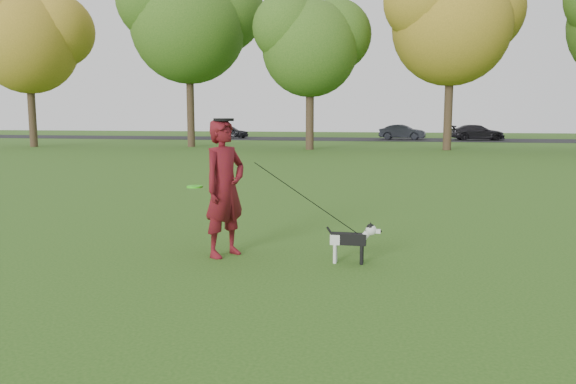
% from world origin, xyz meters
% --- Properties ---
extents(ground, '(120.00, 120.00, 0.00)m').
position_xyz_m(ground, '(0.00, 0.00, 0.00)').
color(ground, '#285116').
rests_on(ground, ground).
extents(road, '(120.00, 7.00, 0.02)m').
position_xyz_m(road, '(0.00, 40.00, 0.01)').
color(road, black).
rests_on(road, ground).
extents(man, '(0.78, 0.87, 2.01)m').
position_xyz_m(man, '(-1.37, 0.11, 1.00)').
color(man, '#590C20').
rests_on(man, ground).
extents(dog, '(0.78, 0.16, 0.59)m').
position_xyz_m(dog, '(0.50, 0.03, 0.36)').
color(dog, black).
rests_on(dog, ground).
extents(car_left, '(3.33, 1.51, 1.11)m').
position_xyz_m(car_left, '(-13.30, 40.00, 0.57)').
color(car_left, black).
rests_on(car_left, road).
extents(car_mid, '(3.88, 1.88, 1.22)m').
position_xyz_m(car_mid, '(1.56, 40.00, 0.63)').
color(car_mid, black).
rests_on(car_mid, road).
extents(car_right, '(4.42, 2.20, 1.23)m').
position_xyz_m(car_right, '(7.51, 40.00, 0.64)').
color(car_right, black).
rests_on(car_right, road).
extents(man_held_items, '(2.52, 0.38, 1.62)m').
position_xyz_m(man_held_items, '(-0.33, 0.04, 1.01)').
color(man_held_items, '#3ADF1C').
rests_on(man_held_items, ground).
extents(tree_row, '(51.74, 8.86, 12.01)m').
position_xyz_m(tree_row, '(-1.43, 26.07, 7.41)').
color(tree_row, '#38281C').
rests_on(tree_row, ground).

